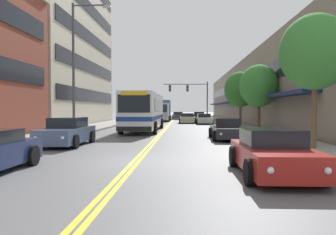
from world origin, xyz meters
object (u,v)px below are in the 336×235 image
Objects in this scene: car_beige_moving_lead at (187,118)px; car_charcoal_parked_right_end at (226,130)px; car_red_parked_right_foreground at (272,154)px; box_truck at (162,110)px; street_tree_right_far at (240,89)px; fire_hydrant at (240,126)px; car_slate_blue_parked_left_far at (67,132)px; traffic_signal_mast at (191,93)px; car_black_parked_right_far at (199,116)px; city_bus at (144,110)px; car_dark_grey_moving_second at (178,116)px; street_lamp_left_near at (78,59)px; street_tree_right_near at (315,52)px; car_white_parked_left_near at (139,118)px; car_silver_parked_right_mid at (204,119)px; street_tree_right_mid at (259,86)px.

car_charcoal_parked_right_end is at bearing -84.49° from car_beige_moving_lead.
car_red_parked_right_foreground is 0.58× the size of box_truck.
street_tree_right_far is 6.64× the size of fire_hydrant.
car_beige_moving_lead is at bearing 76.04° from car_slate_blue_parked_left_far.
car_black_parked_right_far is at bearing 77.43° from traffic_signal_mast.
car_black_parked_right_far is (-0.01, 44.74, 0.02)m from car_red_parked_right_foreground.
car_beige_moving_lead is (3.89, 15.02, -1.18)m from city_bus.
street_tree_right_far is at bearing -55.64° from car_beige_moving_lead.
car_dark_grey_moving_second is 37.89m from street_lamp_left_near.
street_lamp_left_near reaches higher than street_tree_right_near.
car_beige_moving_lead is (6.62, -1.01, 0.01)m from car_white_parked_left_near.
car_red_parked_right_foreground is 1.00× the size of car_black_parked_right_far.
box_truck is (-3.86, 6.74, 1.04)m from car_beige_moving_lead.
car_white_parked_left_near is 0.78× the size of street_tree_right_far.
car_beige_moving_lead is at bearing -84.29° from car_dark_grey_moving_second.
city_bus is 2.61× the size of car_silver_parked_right_mid.
street_tree_right_near is (3.24, -26.08, 3.82)m from car_silver_parked_right_mid.
city_bus reaches higher than car_slate_blue_parked_left_far.
box_truck is 24.89m from street_tree_right_mid.
car_black_parked_right_far is 33.68m from car_charcoal_parked_right_end.
car_black_parked_right_far is 11.20m from car_beige_moving_lead.
car_dark_grey_moving_second is 0.56× the size of street_lamp_left_near.
car_red_parked_right_foreground is 38.65m from traffic_signal_mast.
street_tree_right_far reaches higher than car_charcoal_parked_right_end.
box_truck reaches higher than car_dark_grey_moving_second.
box_truck reaches higher than car_slate_blue_parked_left_far.
car_beige_moving_lead is at bearing -60.20° from box_truck.
car_black_parked_right_far reaches higher than car_red_parked_right_foreground.
car_dark_grey_moving_second reaches higher than car_beige_moving_lead.
car_red_parked_right_foreground is 0.51× the size of street_lamp_left_near.
city_bus reaches higher than car_silver_parked_right_mid.
street_tree_right_mid is (3.61, -27.16, 3.13)m from car_black_parked_right_far.
city_bus is 2.73× the size of car_black_parked_right_far.
street_lamp_left_near is at bearing 179.76° from car_charcoal_parked_right_end.
car_dark_grey_moving_second reaches higher than fire_hydrant.
car_charcoal_parked_right_end is at bearing -0.24° from street_lamp_left_near.
street_tree_right_mid is at bearing -76.52° from traffic_signal_mast.
car_slate_blue_parked_left_far is 9.56m from car_charcoal_parked_right_end.
car_dark_grey_moving_second is at bearing 81.23° from street_lamp_left_near.
traffic_signal_mast is at bearing 103.48° from street_tree_right_mid.
car_red_parked_right_foreground is at bearing -121.46° from street_tree_right_near.
car_dark_grey_moving_second is at bearing 72.89° from box_truck.
street_tree_right_mid is at bearing -6.73° from city_bus.
city_bus is 16.46m from street_tree_right_near.
traffic_signal_mast is at bearing 97.52° from fire_hydrant.
car_dark_grey_moving_second is at bearing 82.88° from car_slate_blue_parked_left_far.
street_tree_right_mid reaches higher than car_dark_grey_moving_second.
fire_hydrant is at bearing -130.02° from street_tree_right_mid.
car_silver_parked_right_mid is 0.60× the size of box_truck.
car_black_parked_right_far is 0.58× the size of box_truck.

